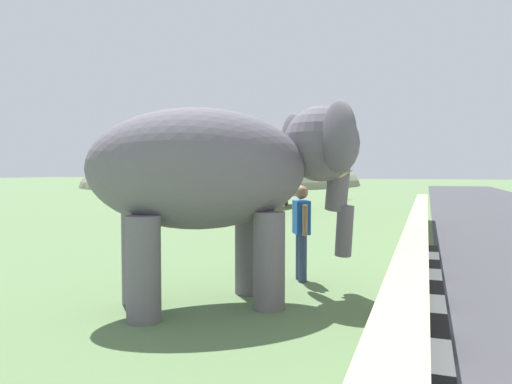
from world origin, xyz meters
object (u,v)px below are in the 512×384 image
cow_near (284,189)px  person_handler (301,228)px  elephant (226,172)px  bus_orange (241,167)px  cow_mid (291,191)px  cow_far (336,186)px

cow_near → person_handler: bearing=-162.6°
elephant → bus_orange: 16.92m
cow_mid → cow_far: same height
person_handler → cow_far: 24.76m
elephant → person_handler: bearing=-20.5°
person_handler → cow_mid: 16.81m
bus_orange → cow_near: (3.46, -1.18, -1.21)m
cow_far → bus_orange: bearing=164.6°
cow_mid → cow_far: 8.37m
cow_mid → bus_orange: bearing=136.2°
bus_orange → person_handler: bearing=-154.6°
elephant → cow_far: (26.22, 3.15, -1.03)m
cow_near → cow_far: same height
person_handler → cow_mid: bearing=16.2°
elephant → cow_far: size_ratio=2.12×
bus_orange → cow_near: bearing=-18.9°
person_handler → cow_near: 18.36m
person_handler → bus_orange: (14.06, 6.68, 1.15)m
cow_near → cow_far: bearing=-13.7°
elephant → cow_far: bearing=6.8°
person_handler → elephant: bearing=159.5°
person_handler → cow_far: bearing=8.8°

